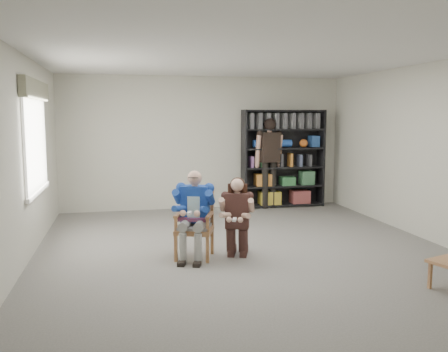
{
  "coord_description": "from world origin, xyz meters",
  "views": [
    {
      "loc": [
        -1.74,
        -6.45,
        1.96
      ],
      "look_at": [
        -0.2,
        0.6,
        1.05
      ],
      "focal_mm": 38.0,
      "sensor_mm": 36.0,
      "label": 1
    }
  ],
  "objects": [
    {
      "name": "window_left",
      "position": [
        -2.95,
        1.0,
        1.63
      ],
      "size": [
        0.16,
        2.0,
        1.75
      ],
      "primitive_type": null,
      "color": "white",
      "rests_on": "room_shell"
    },
    {
      "name": "kneeling_woman",
      "position": [
        -0.19,
        -0.21,
        0.56
      ],
      "size": [
        0.7,
        0.87,
        1.13
      ],
      "primitive_type": null,
      "rotation": [
        0.0,
        0.0,
        -0.34
      ],
      "color": "#341E1A",
      "rests_on": "floor"
    },
    {
      "name": "room_shell",
      "position": [
        0.0,
        0.0,
        1.4
      ],
      "size": [
        6.0,
        7.0,
        2.8
      ],
      "primitive_type": null,
      "color": "beige",
      "rests_on": "ground"
    },
    {
      "name": "seated_man",
      "position": [
        -0.77,
        -0.09,
        0.62
      ],
      "size": [
        0.75,
        0.87,
        1.23
      ],
      "primitive_type": null,
      "rotation": [
        0.0,
        0.0,
        -0.34
      ],
      "color": "navy",
      "rests_on": "floor"
    },
    {
      "name": "bookshelf",
      "position": [
        1.7,
        3.28,
        1.05
      ],
      "size": [
        1.8,
        0.38,
        2.1
      ],
      "primitive_type": null,
      "color": "black",
      "rests_on": "floor"
    },
    {
      "name": "floor",
      "position": [
        0.0,
        0.0,
        0.0
      ],
      "size": [
        6.0,
        7.0,
        0.01
      ],
      "primitive_type": "cube",
      "color": "#64635C",
      "rests_on": "ground"
    },
    {
      "name": "armchair",
      "position": [
        -0.77,
        -0.09,
        0.47
      ],
      "size": [
        0.7,
        0.68,
        0.95
      ],
      "primitive_type": null,
      "rotation": [
        0.0,
        0.0,
        -0.34
      ],
      "color": "#A16933",
      "rests_on": "floor"
    },
    {
      "name": "standing_man",
      "position": [
        1.35,
        3.18,
        0.95
      ],
      "size": [
        0.64,
        0.44,
        1.91
      ],
      "primitive_type": null,
      "rotation": [
        0.0,
        0.0,
        0.2
      ],
      "color": "black",
      "rests_on": "floor"
    }
  ]
}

